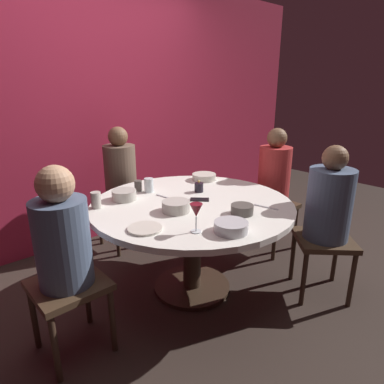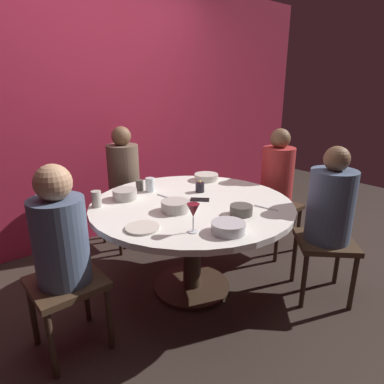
# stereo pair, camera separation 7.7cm
# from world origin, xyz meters

# --- Properties ---
(ground_plane) EXTENTS (8.00, 8.00, 0.00)m
(ground_plane) POSITION_xyz_m (0.00, 0.00, 0.00)
(ground_plane) COLOR #2D231E
(back_wall) EXTENTS (6.00, 0.10, 2.60)m
(back_wall) POSITION_xyz_m (0.00, 1.44, 1.30)
(back_wall) COLOR maroon
(back_wall) RESTS_ON ground
(dining_table) EXTENTS (1.48, 1.48, 0.73)m
(dining_table) POSITION_xyz_m (0.00, 0.00, 0.60)
(dining_table) COLOR silver
(dining_table) RESTS_ON ground
(seated_diner_left) EXTENTS (0.40, 0.40, 1.16)m
(seated_diner_left) POSITION_xyz_m (-0.96, 0.00, 0.72)
(seated_diner_left) COLOR #3F2D1E
(seated_diner_left) RESTS_ON ground
(seated_diner_back) EXTENTS (0.40, 0.40, 1.19)m
(seated_diner_back) POSITION_xyz_m (0.00, 1.02, 0.73)
(seated_diner_back) COLOR #3F2D1E
(seated_diner_back) RESTS_ON ground
(seated_diner_right) EXTENTS (0.40, 0.40, 1.18)m
(seated_diner_right) POSITION_xyz_m (1.03, 0.00, 0.72)
(seated_diner_right) COLOR #3F2D1E
(seated_diner_right) RESTS_ON ground
(seated_diner_front_right) EXTENTS (0.57, 0.57, 1.16)m
(seated_diner_front_right) POSITION_xyz_m (0.70, -0.70, 0.71)
(seated_diner_front_right) COLOR #3F2D1E
(seated_diner_front_right) RESTS_ON ground
(candle_holder) EXTENTS (0.07, 0.07, 0.10)m
(candle_holder) POSITION_xyz_m (0.21, 0.15, 0.77)
(candle_holder) COLOR black
(candle_holder) RESTS_ON dining_table
(wine_glass) EXTENTS (0.08, 0.08, 0.18)m
(wine_glass) POSITION_xyz_m (-0.32, -0.40, 0.86)
(wine_glass) COLOR silver
(wine_glass) RESTS_ON dining_table
(dinner_plate) EXTENTS (0.21, 0.21, 0.01)m
(dinner_plate) POSITION_xyz_m (-0.53, -0.17, 0.73)
(dinner_plate) COLOR beige
(dinner_plate) RESTS_ON dining_table
(cell_phone) EXTENTS (0.15, 0.15, 0.01)m
(cell_phone) POSITION_xyz_m (0.08, 0.00, 0.73)
(cell_phone) COLOR black
(cell_phone) RESTS_ON dining_table
(bowl_serving_large) EXTENTS (0.20, 0.20, 0.06)m
(bowl_serving_large) POSITION_xyz_m (-0.17, -0.53, 0.76)
(bowl_serving_large) COLOR #B7B7BC
(bowl_serving_large) RESTS_ON dining_table
(bowl_salad_center) EXTENTS (0.19, 0.19, 0.07)m
(bowl_salad_center) POSITION_xyz_m (-0.20, -0.06, 0.76)
(bowl_salad_center) COLOR #B2ADA3
(bowl_salad_center) RESTS_ON dining_table
(bowl_small_white) EXTENTS (0.21, 0.21, 0.06)m
(bowl_small_white) POSITION_xyz_m (0.48, 0.37, 0.76)
(bowl_small_white) COLOR beige
(bowl_small_white) RESTS_ON dining_table
(bowl_sauce_side) EXTENTS (0.18, 0.18, 0.07)m
(bowl_sauce_side) POSITION_xyz_m (-0.34, 0.38, 0.76)
(bowl_sauce_side) COLOR #B2ADA3
(bowl_sauce_side) RESTS_ON dining_table
(bowl_rice_portion) EXTENTS (0.15, 0.15, 0.06)m
(bowl_rice_portion) POSITION_xyz_m (0.10, -0.39, 0.76)
(bowl_rice_portion) COLOR #4C4742
(bowl_rice_portion) RESTS_ON dining_table
(cup_near_candle) EXTENTS (0.07, 0.07, 0.11)m
(cup_near_candle) POSITION_xyz_m (-0.09, 0.42, 0.78)
(cup_near_candle) COLOR silver
(cup_near_candle) RESTS_ON dining_table
(cup_by_left_diner) EXTENTS (0.06, 0.06, 0.09)m
(cup_by_left_diner) POSITION_xyz_m (-0.14, 0.50, 0.77)
(cup_by_left_diner) COLOR #4C4742
(cup_by_left_diner) RESTS_ON dining_table
(cup_by_right_diner) EXTENTS (0.07, 0.07, 0.12)m
(cup_by_right_diner) POSITION_xyz_m (-0.57, 0.36, 0.78)
(cup_by_right_diner) COLOR #B2ADA3
(cup_by_right_diner) RESTS_ON dining_table
(fork_near_plate) EXTENTS (0.05, 0.18, 0.01)m
(fork_near_plate) POSITION_xyz_m (0.32, -0.43, 0.73)
(fork_near_plate) COLOR #B7B7BC
(fork_near_plate) RESTS_ON dining_table
(knife_near_plate) EXTENTS (0.04, 0.18, 0.01)m
(knife_near_plate) POSITION_xyz_m (-0.08, 0.22, 0.73)
(knife_near_plate) COLOR #B7B7BC
(knife_near_plate) RESTS_ON dining_table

